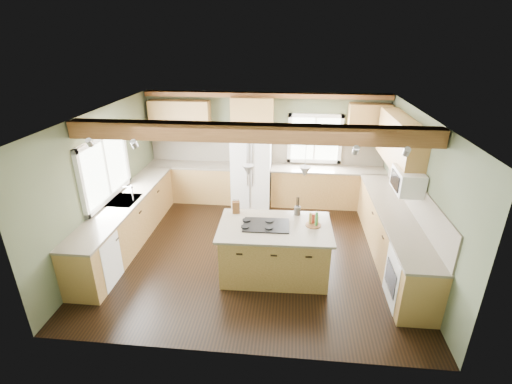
# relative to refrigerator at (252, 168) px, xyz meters

# --- Properties ---
(floor) EXTENTS (5.60, 5.60, 0.00)m
(floor) POSITION_rel_refrigerator_xyz_m (0.30, -2.12, -0.90)
(floor) COLOR black
(floor) RESTS_ON ground
(ceiling) EXTENTS (5.60, 5.60, 0.00)m
(ceiling) POSITION_rel_refrigerator_xyz_m (0.30, -2.12, 1.70)
(ceiling) COLOR silver
(ceiling) RESTS_ON wall_back
(wall_back) EXTENTS (5.60, 0.00, 5.60)m
(wall_back) POSITION_rel_refrigerator_xyz_m (0.30, 0.38, 0.40)
(wall_back) COLOR #4C563D
(wall_back) RESTS_ON ground
(wall_left) EXTENTS (0.00, 5.00, 5.00)m
(wall_left) POSITION_rel_refrigerator_xyz_m (-2.50, -2.12, 0.40)
(wall_left) COLOR #4C563D
(wall_left) RESTS_ON ground
(wall_right) EXTENTS (0.00, 5.00, 5.00)m
(wall_right) POSITION_rel_refrigerator_xyz_m (3.10, -2.12, 0.40)
(wall_right) COLOR #4C563D
(wall_right) RESTS_ON ground
(ceiling_beam) EXTENTS (5.55, 0.26, 0.26)m
(ceiling_beam) POSITION_rel_refrigerator_xyz_m (0.30, -2.81, 1.57)
(ceiling_beam) COLOR #583219
(ceiling_beam) RESTS_ON ceiling
(soffit_trim) EXTENTS (5.55, 0.20, 0.10)m
(soffit_trim) POSITION_rel_refrigerator_xyz_m (0.30, 0.28, 1.64)
(soffit_trim) COLOR #583219
(soffit_trim) RESTS_ON ceiling
(backsplash_back) EXTENTS (5.58, 0.03, 0.58)m
(backsplash_back) POSITION_rel_refrigerator_xyz_m (0.30, 0.36, 0.31)
(backsplash_back) COLOR brown
(backsplash_back) RESTS_ON wall_back
(backsplash_right) EXTENTS (0.03, 3.70, 0.58)m
(backsplash_right) POSITION_rel_refrigerator_xyz_m (3.08, -2.07, 0.31)
(backsplash_right) COLOR brown
(backsplash_right) RESTS_ON wall_right
(base_cab_back_left) EXTENTS (2.02, 0.60, 0.88)m
(base_cab_back_left) POSITION_rel_refrigerator_xyz_m (-1.49, 0.08, -0.46)
(base_cab_back_left) COLOR brown
(base_cab_back_left) RESTS_ON floor
(counter_back_left) EXTENTS (2.06, 0.64, 0.04)m
(counter_back_left) POSITION_rel_refrigerator_xyz_m (-1.49, 0.08, 0.00)
(counter_back_left) COLOR brown
(counter_back_left) RESTS_ON base_cab_back_left
(base_cab_back_right) EXTENTS (2.62, 0.60, 0.88)m
(base_cab_back_right) POSITION_rel_refrigerator_xyz_m (1.79, 0.08, -0.46)
(base_cab_back_right) COLOR brown
(base_cab_back_right) RESTS_ON floor
(counter_back_right) EXTENTS (2.66, 0.64, 0.04)m
(counter_back_right) POSITION_rel_refrigerator_xyz_m (1.79, 0.08, 0.00)
(counter_back_right) COLOR brown
(counter_back_right) RESTS_ON base_cab_back_right
(base_cab_left) EXTENTS (0.60, 3.70, 0.88)m
(base_cab_left) POSITION_rel_refrigerator_xyz_m (-2.20, -2.07, -0.46)
(base_cab_left) COLOR brown
(base_cab_left) RESTS_ON floor
(counter_left) EXTENTS (0.64, 3.74, 0.04)m
(counter_left) POSITION_rel_refrigerator_xyz_m (-2.20, -2.07, 0.00)
(counter_left) COLOR brown
(counter_left) RESTS_ON base_cab_left
(base_cab_right) EXTENTS (0.60, 3.70, 0.88)m
(base_cab_right) POSITION_rel_refrigerator_xyz_m (2.80, -2.07, -0.46)
(base_cab_right) COLOR brown
(base_cab_right) RESTS_ON floor
(counter_right) EXTENTS (0.64, 3.74, 0.04)m
(counter_right) POSITION_rel_refrigerator_xyz_m (2.80, -2.07, 0.00)
(counter_right) COLOR brown
(counter_right) RESTS_ON base_cab_right
(upper_cab_back_left) EXTENTS (1.40, 0.35, 0.90)m
(upper_cab_back_left) POSITION_rel_refrigerator_xyz_m (-1.69, 0.21, 1.05)
(upper_cab_back_left) COLOR brown
(upper_cab_back_left) RESTS_ON wall_back
(upper_cab_over_fridge) EXTENTS (0.96, 0.35, 0.70)m
(upper_cab_over_fridge) POSITION_rel_refrigerator_xyz_m (-0.00, 0.21, 1.25)
(upper_cab_over_fridge) COLOR brown
(upper_cab_over_fridge) RESTS_ON wall_back
(upper_cab_right) EXTENTS (0.35, 2.20, 0.90)m
(upper_cab_right) POSITION_rel_refrigerator_xyz_m (2.92, -1.22, 1.05)
(upper_cab_right) COLOR brown
(upper_cab_right) RESTS_ON wall_right
(upper_cab_back_corner) EXTENTS (0.90, 0.35, 0.90)m
(upper_cab_back_corner) POSITION_rel_refrigerator_xyz_m (2.60, 0.21, 1.05)
(upper_cab_back_corner) COLOR brown
(upper_cab_back_corner) RESTS_ON wall_back
(window_left) EXTENTS (0.04, 1.60, 1.05)m
(window_left) POSITION_rel_refrigerator_xyz_m (-2.48, -2.07, 0.65)
(window_left) COLOR white
(window_left) RESTS_ON wall_left
(window_back) EXTENTS (1.10, 0.04, 1.00)m
(window_back) POSITION_rel_refrigerator_xyz_m (1.45, 0.36, 0.65)
(window_back) COLOR white
(window_back) RESTS_ON wall_back
(sink) EXTENTS (0.50, 0.65, 0.03)m
(sink) POSITION_rel_refrigerator_xyz_m (-2.20, -2.07, 0.01)
(sink) COLOR #262628
(sink) RESTS_ON counter_left
(faucet) EXTENTS (0.02, 0.02, 0.28)m
(faucet) POSITION_rel_refrigerator_xyz_m (-2.02, -2.07, 0.15)
(faucet) COLOR #B2B2B7
(faucet) RESTS_ON sink
(dishwasher) EXTENTS (0.60, 0.60, 0.84)m
(dishwasher) POSITION_rel_refrigerator_xyz_m (-2.19, -3.37, -0.47)
(dishwasher) COLOR white
(dishwasher) RESTS_ON floor
(oven) EXTENTS (0.60, 0.72, 0.84)m
(oven) POSITION_rel_refrigerator_xyz_m (2.79, -3.37, -0.47)
(oven) COLOR white
(oven) RESTS_ON floor
(microwave) EXTENTS (0.40, 0.70, 0.38)m
(microwave) POSITION_rel_refrigerator_xyz_m (2.88, -2.17, 0.65)
(microwave) COLOR white
(microwave) RESTS_ON wall_right
(pendant_left) EXTENTS (0.18, 0.18, 0.16)m
(pendant_left) POSITION_rel_refrigerator_xyz_m (0.27, -2.82, 0.98)
(pendant_left) COLOR #B2B2B7
(pendant_left) RESTS_ON ceiling
(pendant_right) EXTENTS (0.18, 0.18, 0.16)m
(pendant_right) POSITION_rel_refrigerator_xyz_m (1.13, -2.80, 0.98)
(pendant_right) COLOR #B2B2B7
(pendant_right) RESTS_ON ceiling
(refrigerator) EXTENTS (0.90, 0.74, 1.80)m
(refrigerator) POSITION_rel_refrigerator_xyz_m (0.00, 0.00, 0.00)
(refrigerator) COLOR white
(refrigerator) RESTS_ON floor
(island) EXTENTS (1.76, 1.11, 0.88)m
(island) POSITION_rel_refrigerator_xyz_m (0.70, -2.81, -0.46)
(island) COLOR brown
(island) RESTS_ON floor
(island_top) EXTENTS (1.88, 1.23, 0.04)m
(island_top) POSITION_rel_refrigerator_xyz_m (0.70, -2.81, 0.00)
(island_top) COLOR brown
(island_top) RESTS_ON island
(cooktop) EXTENTS (0.77, 0.52, 0.02)m
(cooktop) POSITION_rel_refrigerator_xyz_m (0.56, -2.81, 0.03)
(cooktop) COLOR black
(cooktop) RESTS_ON island_top
(knife_block) EXTENTS (0.15, 0.12, 0.22)m
(knife_block) POSITION_rel_refrigerator_xyz_m (-0.01, -2.40, 0.13)
(knife_block) COLOR brown
(knife_block) RESTS_ON island_top
(utensil_crock) EXTENTS (0.14, 0.14, 0.15)m
(utensil_crock) POSITION_rel_refrigerator_xyz_m (1.06, -2.35, 0.09)
(utensil_crock) COLOR #3F3632
(utensil_crock) RESTS_ON island_top
(bottle_tray) EXTENTS (0.30, 0.30, 0.24)m
(bottle_tray) POSITION_rel_refrigerator_xyz_m (1.32, -2.73, 0.14)
(bottle_tray) COLOR brown
(bottle_tray) RESTS_ON island_top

